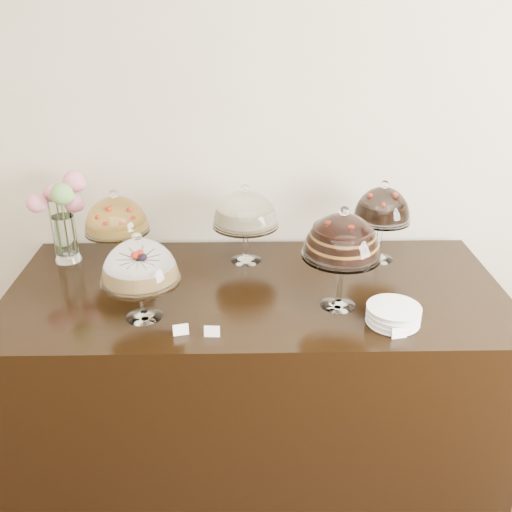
{
  "coord_description": "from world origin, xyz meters",
  "views": [
    {
      "loc": [
        -0.22,
        0.22,
        2.12
      ],
      "look_at": [
        -0.17,
        2.4,
        1.08
      ],
      "focal_mm": 40.0,
      "sensor_mm": 36.0,
      "label": 1
    }
  ],
  "objects_px": {
    "display_counter": "(256,370)",
    "cake_stand_sugar_sponge": "(140,265)",
    "cake_stand_choco_layer": "(342,239)",
    "cake_stand_cheesecake": "(245,212)",
    "plate_stack": "(393,315)",
    "cake_stand_fruit_tart": "(116,218)",
    "cake_stand_dark_choco": "(382,208)",
    "flower_vase": "(63,212)"
  },
  "relations": [
    {
      "from": "cake_stand_fruit_tart",
      "to": "flower_vase",
      "type": "bearing_deg",
      "value": 164.77
    },
    {
      "from": "cake_stand_choco_layer",
      "to": "cake_stand_cheesecake",
      "type": "height_order",
      "value": "cake_stand_choco_layer"
    },
    {
      "from": "plate_stack",
      "to": "cake_stand_fruit_tart",
      "type": "bearing_deg",
      "value": 155.44
    },
    {
      "from": "cake_stand_cheesecake",
      "to": "plate_stack",
      "type": "bearing_deg",
      "value": -45.11
    },
    {
      "from": "display_counter",
      "to": "cake_stand_choco_layer",
      "type": "height_order",
      "value": "cake_stand_choco_layer"
    },
    {
      "from": "cake_stand_choco_layer",
      "to": "cake_stand_dark_choco",
      "type": "distance_m",
      "value": 0.52
    },
    {
      "from": "cake_stand_choco_layer",
      "to": "cake_stand_cheesecake",
      "type": "distance_m",
      "value": 0.59
    },
    {
      "from": "display_counter",
      "to": "cake_stand_cheesecake",
      "type": "bearing_deg",
      "value": 98.69
    },
    {
      "from": "cake_stand_dark_choco",
      "to": "flower_vase",
      "type": "bearing_deg",
      "value": 179.12
    },
    {
      "from": "cake_stand_sugar_sponge",
      "to": "cake_stand_fruit_tart",
      "type": "distance_m",
      "value": 0.51
    },
    {
      "from": "flower_vase",
      "to": "display_counter",
      "type": "bearing_deg",
      "value": -18.79
    },
    {
      "from": "cake_stand_dark_choco",
      "to": "plate_stack",
      "type": "xyz_separation_m",
      "value": [
        -0.07,
        -0.59,
        -0.23
      ]
    },
    {
      "from": "cake_stand_sugar_sponge",
      "to": "cake_stand_fruit_tart",
      "type": "height_order",
      "value": "cake_stand_fruit_tart"
    },
    {
      "from": "cake_stand_choco_layer",
      "to": "flower_vase",
      "type": "bearing_deg",
      "value": 159.46
    },
    {
      "from": "flower_vase",
      "to": "cake_stand_cheesecake",
      "type": "bearing_deg",
      "value": -1.78
    },
    {
      "from": "cake_stand_dark_choco",
      "to": "cake_stand_fruit_tart",
      "type": "distance_m",
      "value": 1.25
    },
    {
      "from": "cake_stand_dark_choco",
      "to": "flower_vase",
      "type": "relative_size",
      "value": 0.96
    },
    {
      "from": "cake_stand_choco_layer",
      "to": "cake_stand_cheesecake",
      "type": "xyz_separation_m",
      "value": [
        -0.39,
        0.44,
        -0.05
      ]
    },
    {
      "from": "display_counter",
      "to": "cake_stand_choco_layer",
      "type": "xyz_separation_m",
      "value": [
        0.34,
        -0.16,
        0.75
      ]
    },
    {
      "from": "cake_stand_choco_layer",
      "to": "cake_stand_dark_choco",
      "type": "relative_size",
      "value": 1.1
    },
    {
      "from": "display_counter",
      "to": "cake_stand_sugar_sponge",
      "type": "height_order",
      "value": "cake_stand_sugar_sponge"
    },
    {
      "from": "cake_stand_cheesecake",
      "to": "flower_vase",
      "type": "relative_size",
      "value": 0.93
    },
    {
      "from": "cake_stand_sugar_sponge",
      "to": "plate_stack",
      "type": "height_order",
      "value": "cake_stand_sugar_sponge"
    },
    {
      "from": "cake_stand_sugar_sponge",
      "to": "cake_stand_fruit_tart",
      "type": "bearing_deg",
      "value": 111.33
    },
    {
      "from": "cake_stand_cheesecake",
      "to": "cake_stand_dark_choco",
      "type": "height_order",
      "value": "cake_stand_dark_choco"
    },
    {
      "from": "cake_stand_fruit_tart",
      "to": "flower_vase",
      "type": "distance_m",
      "value": 0.27
    },
    {
      "from": "cake_stand_sugar_sponge",
      "to": "flower_vase",
      "type": "bearing_deg",
      "value": 129.53
    },
    {
      "from": "cake_stand_cheesecake",
      "to": "flower_vase",
      "type": "distance_m",
      "value": 0.86
    },
    {
      "from": "cake_stand_sugar_sponge",
      "to": "cake_stand_dark_choco",
      "type": "relative_size",
      "value": 0.92
    },
    {
      "from": "cake_stand_choco_layer",
      "to": "plate_stack",
      "type": "distance_m",
      "value": 0.36
    },
    {
      "from": "cake_stand_choco_layer",
      "to": "plate_stack",
      "type": "height_order",
      "value": "cake_stand_choco_layer"
    },
    {
      "from": "cake_stand_sugar_sponge",
      "to": "cake_stand_dark_choco",
      "type": "bearing_deg",
      "value": 26.03
    },
    {
      "from": "cake_stand_dark_choco",
      "to": "flower_vase",
      "type": "xyz_separation_m",
      "value": [
        -1.51,
        0.02,
        -0.02
      ]
    },
    {
      "from": "flower_vase",
      "to": "plate_stack",
      "type": "distance_m",
      "value": 1.58
    },
    {
      "from": "cake_stand_choco_layer",
      "to": "cake_stand_fruit_tart",
      "type": "distance_m",
      "value": 1.06
    },
    {
      "from": "cake_stand_cheesecake",
      "to": "cake_stand_fruit_tart",
      "type": "distance_m",
      "value": 0.6
    },
    {
      "from": "cake_stand_sugar_sponge",
      "to": "flower_vase",
      "type": "relative_size",
      "value": 0.89
    },
    {
      "from": "cake_stand_dark_choco",
      "to": "cake_stand_choco_layer",
      "type": "bearing_deg",
      "value": -120.62
    },
    {
      "from": "cake_stand_choco_layer",
      "to": "plate_stack",
      "type": "xyz_separation_m",
      "value": [
        0.2,
        -0.14,
        -0.27
      ]
    },
    {
      "from": "plate_stack",
      "to": "display_counter",
      "type": "bearing_deg",
      "value": 150.64
    },
    {
      "from": "cake_stand_fruit_tart",
      "to": "display_counter",
      "type": "bearing_deg",
      "value": -20.21
    },
    {
      "from": "cake_stand_dark_choco",
      "to": "flower_vase",
      "type": "distance_m",
      "value": 1.51
    }
  ]
}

